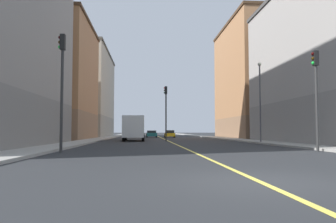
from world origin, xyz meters
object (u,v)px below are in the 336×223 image
(traffic_light_right_near, at_px, (62,76))
(building_left_mid, at_px, (258,81))
(traffic_light_median_far, at_px, (166,106))
(car_yellow, at_px, (170,134))
(building_right_distant, at_px, (84,94))
(traffic_light_left_near, at_px, (316,86))
(car_teal, at_px, (152,134))
(street_lamp_left_near, at_px, (260,94))
(building_right_midblock, at_px, (53,81))
(box_truck, at_px, (134,128))
(car_orange, at_px, (137,134))
(car_white, at_px, (138,133))

(traffic_light_right_near, bearing_deg, building_left_mid, 55.70)
(traffic_light_median_far, relative_size, car_yellow, 1.59)
(building_right_distant, distance_m, traffic_light_left_near, 56.19)
(traffic_light_left_near, xyz_separation_m, car_yellow, (-5.82, 40.87, -3.26))
(traffic_light_left_near, distance_m, car_teal, 43.75)
(car_yellow, bearing_deg, car_teal, 150.52)
(building_right_distant, relative_size, street_lamp_left_near, 3.18)
(building_right_midblock, height_order, building_right_distant, building_right_distant)
(building_right_midblock, height_order, car_yellow, building_right_midblock)
(box_truck, bearing_deg, building_right_midblock, 150.98)
(building_right_midblock, relative_size, car_yellow, 4.09)
(building_right_midblock, bearing_deg, building_right_distant, 90.00)
(car_teal, bearing_deg, building_right_midblock, -132.46)
(building_right_distant, xyz_separation_m, car_yellow, (17.07, -10.21, -8.15))
(traffic_light_median_far, relative_size, car_orange, 1.48)
(car_orange, relative_size, car_white, 0.99)
(traffic_light_right_near, xyz_separation_m, box_truck, (3.40, 21.23, -2.72))
(traffic_light_left_near, height_order, street_lamp_left_near, street_lamp_left_near)
(building_right_distant, bearing_deg, building_right_midblock, -90.00)
(traffic_light_left_near, relative_size, car_orange, 1.39)
(building_right_midblock, bearing_deg, car_yellow, 38.01)
(building_right_distant, xyz_separation_m, traffic_light_left_near, (22.90, -51.08, -4.89))
(traffic_light_left_near, bearing_deg, car_yellow, 98.11)
(street_lamp_left_near, relative_size, car_teal, 1.99)
(traffic_light_median_far, bearing_deg, building_right_distant, 115.65)
(building_left_mid, height_order, street_lamp_left_near, building_left_mid)
(building_right_midblock, xyz_separation_m, car_white, (11.19, 26.70, -7.40))
(street_lamp_left_near, bearing_deg, building_left_mid, 71.57)
(building_right_distant, distance_m, car_yellow, 21.50)
(building_left_mid, height_order, traffic_light_right_near, building_left_mid)
(building_left_mid, bearing_deg, traffic_light_right_near, -124.30)
(traffic_light_right_near, bearing_deg, car_yellow, 77.42)
(building_left_mid, xyz_separation_m, car_teal, (-17.01, 9.07, -8.70))
(traffic_light_median_far, bearing_deg, traffic_light_left_near, -68.34)
(car_white, distance_m, car_teal, 11.85)
(building_right_distant, bearing_deg, car_orange, -42.32)
(car_yellow, relative_size, car_white, 0.92)
(traffic_light_left_near, relative_size, car_white, 1.38)
(car_teal, bearing_deg, car_yellow, -29.48)
(building_right_distant, bearing_deg, traffic_light_right_near, -81.15)
(car_white, relative_size, car_teal, 1.11)
(traffic_light_median_far, relative_size, car_teal, 1.63)
(building_right_distant, distance_m, traffic_light_median_far, 35.17)
(car_teal, bearing_deg, traffic_light_median_far, -86.96)
(box_truck, bearing_deg, street_lamp_left_near, -34.18)
(traffic_light_median_far, height_order, car_teal, traffic_light_median_far)
(car_teal, xyz_separation_m, box_truck, (-2.52, -21.45, 0.97))
(traffic_light_left_near, relative_size, car_yellow, 1.49)
(traffic_light_left_near, xyz_separation_m, traffic_light_right_near, (-14.95, -0.00, 0.41))
(traffic_light_right_near, relative_size, car_teal, 1.71)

